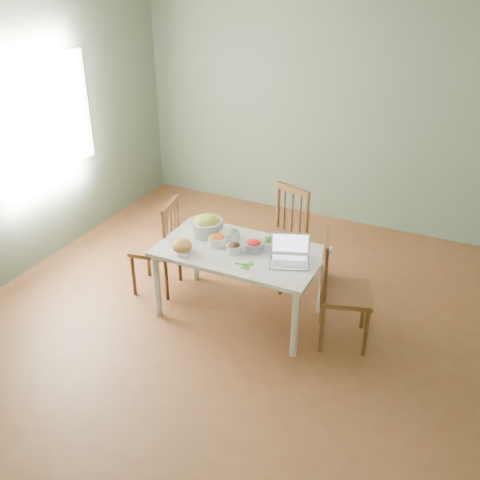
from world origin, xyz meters
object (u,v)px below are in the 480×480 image
at_px(chair_right, 346,291).
at_px(chair_far, 279,238).
at_px(chair_left, 155,245).
at_px(bread_boule, 182,246).
at_px(dining_table, 240,283).
at_px(laptop, 290,252).
at_px(bowl_squash, 207,225).

bearing_deg(chair_right, chair_far, 35.59).
bearing_deg(chair_left, bread_boule, 48.07).
distance_m(dining_table, bread_boule, 0.65).
bearing_deg(laptop, dining_table, 156.49).
distance_m(chair_far, laptop, 0.88).
xyz_separation_m(bowl_squash, laptop, (0.90, -0.18, 0.03)).
relative_size(chair_far, chair_left, 1.03).
height_order(chair_left, chair_right, chair_right).
height_order(bread_boule, bowl_squash, bowl_squash).
xyz_separation_m(chair_far, chair_left, (-1.04, -0.65, -0.01)).
height_order(chair_right, bowl_squash, chair_right).
xyz_separation_m(chair_far, laptop, (0.38, -0.73, 0.31)).
bearing_deg(dining_table, bowl_squash, 160.09).
distance_m(chair_far, chair_right, 1.09).
height_order(chair_left, bread_boule, chair_left).
bearing_deg(chair_far, dining_table, -78.82).
bearing_deg(laptop, chair_left, 156.87).
distance_m(bread_boule, laptop, 0.96).
bearing_deg(chair_far, chair_left, -129.07).
xyz_separation_m(bread_boule, laptop, (0.93, 0.22, 0.06)).
xyz_separation_m(chair_left, chair_right, (1.92, -0.01, 0.03)).
xyz_separation_m(dining_table, bread_boule, (-0.45, -0.25, 0.40)).
xyz_separation_m(dining_table, chair_far, (0.10, 0.70, 0.15)).
distance_m(dining_table, bowl_squash, 0.62).
bearing_deg(bread_boule, chair_far, 59.90).
distance_m(chair_left, chair_right, 1.92).
bearing_deg(chair_right, chair_left, 72.13).
bearing_deg(bread_boule, chair_right, 11.44).
relative_size(bread_boule, laptop, 0.54).
bearing_deg(bowl_squash, dining_table, -19.91).
distance_m(chair_left, laptop, 1.47).
bearing_deg(bowl_squash, chair_right, -4.55).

